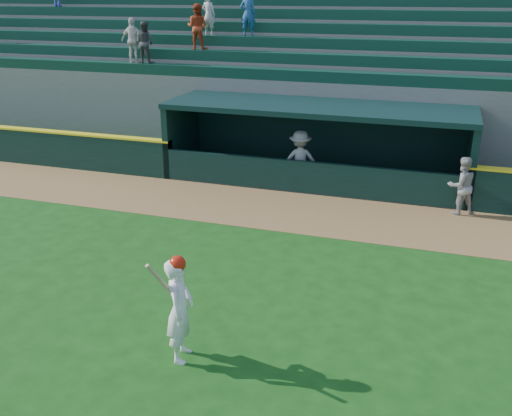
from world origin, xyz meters
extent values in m
plane|color=#144611|center=(0.00, 0.00, 0.00)|extent=(120.00, 120.00, 0.00)
cube|color=olive|center=(0.00, 4.90, 0.01)|extent=(40.00, 3.00, 0.01)
imported|color=#9C9C97|center=(4.36, 6.16, 0.80)|extent=(0.97, 0.89, 1.60)
imported|color=#989893|center=(-0.32, 6.91, 0.90)|extent=(1.31, 0.98, 1.80)
cube|color=#60605C|center=(0.00, 7.70, 0.02)|extent=(9.00, 2.60, 0.04)
cube|color=black|center=(-4.60, 7.70, 1.15)|extent=(0.20, 2.60, 2.30)
cube|color=black|center=(4.60, 7.70, 1.15)|extent=(0.20, 2.60, 2.30)
cube|color=black|center=(0.00, 9.00, 1.15)|extent=(9.40, 0.20, 2.30)
cube|color=black|center=(0.00, 7.70, 2.38)|extent=(9.40, 2.80, 0.16)
cube|color=black|center=(0.00, 6.48, 0.50)|extent=(9.00, 0.16, 1.00)
cube|color=brown|center=(0.00, 8.50, 0.25)|extent=(8.40, 0.45, 0.10)
cube|color=slate|center=(0.00, 9.53, 1.46)|extent=(34.00, 0.85, 2.91)
cube|color=#0F3828|center=(0.00, 9.41, 3.09)|extent=(34.00, 0.60, 0.36)
cube|color=slate|center=(0.00, 10.38, 1.68)|extent=(34.00, 0.85, 3.36)
cube|color=#0F3828|center=(0.00, 10.26, 3.54)|extent=(34.00, 0.60, 0.36)
cube|color=slate|center=(0.00, 11.22, 1.91)|extent=(34.00, 0.85, 3.81)
cube|color=#0F3828|center=(0.00, 11.11, 3.99)|extent=(34.00, 0.60, 0.36)
cube|color=slate|center=(0.00, 12.07, 2.13)|extent=(34.00, 0.85, 4.26)
cube|color=#0F3828|center=(0.00, 11.96, 4.44)|extent=(34.00, 0.60, 0.36)
cube|color=slate|center=(0.00, 12.93, 2.35)|extent=(34.00, 0.85, 4.71)
cube|color=#0F3828|center=(0.00, 12.81, 4.89)|extent=(34.00, 0.60, 0.36)
cube|color=slate|center=(0.00, 13.78, 2.58)|extent=(34.00, 0.85, 5.16)
cube|color=#0F3828|center=(0.00, 13.66, 5.34)|extent=(34.00, 0.60, 0.36)
cube|color=slate|center=(0.00, 14.62, 2.80)|extent=(34.00, 0.85, 5.61)
cube|color=slate|center=(0.00, 15.20, 2.80)|extent=(34.50, 0.30, 5.61)
imported|color=silver|center=(-7.19, 9.43, 4.05)|extent=(0.93, 0.41, 1.56)
imported|color=#26568D|center=(-3.40, 11.12, 4.95)|extent=(0.63, 0.47, 1.56)
imported|color=#434343|center=(-6.74, 9.43, 4.00)|extent=(0.76, 0.62, 1.45)
imported|color=silver|center=(-4.94, 11.12, 4.89)|extent=(0.58, 0.43, 1.45)
imported|color=#B53C1B|center=(-5.04, 10.28, 4.51)|extent=(0.77, 0.61, 1.58)
imported|color=white|center=(-0.06, -2.19, 0.90)|extent=(0.55, 0.73, 1.80)
sphere|color=red|center=(-0.06, -2.19, 1.73)|extent=(0.27, 0.27, 0.27)
cylinder|color=tan|center=(-0.24, -2.41, 1.50)|extent=(0.31, 0.45, 0.76)
camera|label=1|loc=(3.59, -9.42, 5.74)|focal=40.00mm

